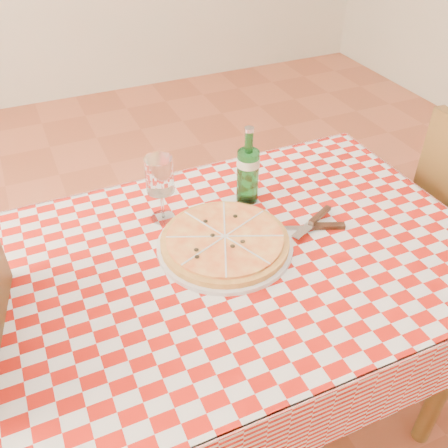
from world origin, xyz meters
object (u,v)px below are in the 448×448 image
object	(u,v)px
dining_table	(239,279)
pizza_plate	(225,241)
water_bottle	(248,165)
wine_glass	(161,190)

from	to	relation	value
dining_table	pizza_plate	xyz separation A→B (m)	(-0.03, 0.04, 0.12)
water_bottle	wine_glass	bearing A→B (deg)	176.92
dining_table	water_bottle	xyz separation A→B (m)	(0.12, 0.21, 0.22)
dining_table	water_bottle	bearing A→B (deg)	59.67
pizza_plate	wine_glass	world-z (taller)	wine_glass
water_bottle	wine_glass	distance (m)	0.26
dining_table	pizza_plate	distance (m)	0.13
dining_table	wine_glass	distance (m)	0.33
wine_glass	dining_table	bearing A→B (deg)	-58.77
dining_table	water_bottle	distance (m)	0.33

